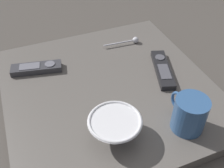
% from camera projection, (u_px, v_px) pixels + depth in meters
% --- Properties ---
extents(ground_plane, '(6.00, 6.00, 0.00)m').
position_uv_depth(ground_plane, '(109.00, 94.00, 0.89)').
color(ground_plane, '#47423D').
extents(table, '(0.66, 0.68, 0.04)m').
position_uv_depth(table, '(109.00, 90.00, 0.87)').
color(table, '#5B5651').
rests_on(table, ground).
extents(cereal_bowl, '(0.14, 0.14, 0.07)m').
position_uv_depth(cereal_bowl, '(115.00, 127.00, 0.69)').
color(cereal_bowl, silver).
rests_on(cereal_bowl, table).
extents(coffee_mug, '(0.09, 0.13, 0.10)m').
position_uv_depth(coffee_mug, '(189.00, 114.00, 0.70)').
color(coffee_mug, '#33598C').
rests_on(coffee_mug, table).
extents(teaspoon, '(0.14, 0.02, 0.02)m').
position_uv_depth(teaspoon, '(132.00, 41.00, 1.04)').
color(teaspoon, silver).
rests_on(teaspoon, table).
extents(tv_remote_near, '(0.18, 0.08, 0.02)m').
position_uv_depth(tv_remote_near, '(37.00, 68.00, 0.91)').
color(tv_remote_near, '#38383D').
rests_on(tv_remote_near, table).
extents(tv_remote_far, '(0.11, 0.20, 0.02)m').
position_uv_depth(tv_remote_far, '(163.00, 69.00, 0.91)').
color(tv_remote_far, black).
rests_on(tv_remote_far, table).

